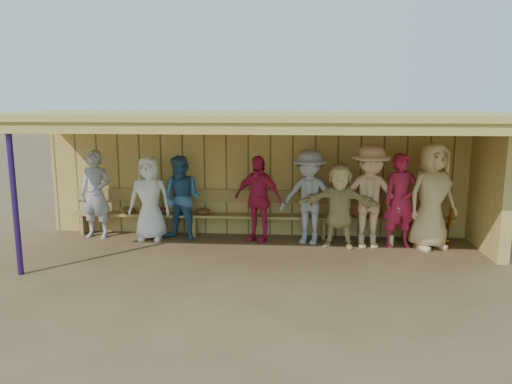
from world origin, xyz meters
TOP-DOWN VIEW (x-y plane):
  - ground at (0.00, 0.00)m, footprint 90.00×90.00m
  - player_a at (-3.22, 0.81)m, footprint 0.68×0.49m
  - player_b at (-2.11, 0.73)m, footprint 0.82×0.54m
  - player_c at (-1.48, 0.77)m, footprint 0.94×0.81m
  - player_d at (-0.00, 0.81)m, footprint 1.06×0.75m
  - player_e at (0.99, 0.69)m, footprint 1.33×1.03m
  - player_f at (1.54, 0.49)m, footprint 1.54×0.71m
  - player_g at (2.67, 0.58)m, footprint 0.70×0.51m
  - player_h at (3.22, 0.54)m, footprint 1.13×0.94m
  - player_extra at (2.09, 0.51)m, footprint 1.30×0.81m
  - dugout_structure at (0.39, 0.69)m, footprint 8.80×3.20m
  - bench at (0.00, 1.12)m, footprint 7.60×0.34m
  - dugout_equipment at (-0.93, 0.99)m, footprint 6.52×0.62m

SIDE VIEW (x-z plane):
  - ground at x=0.00m, z-range 0.00..0.00m
  - dugout_equipment at x=-0.93m, z-range 0.09..0.89m
  - bench at x=0.00m, z-range 0.06..0.99m
  - player_f at x=1.54m, z-range 0.00..1.60m
  - player_b at x=-2.11m, z-range 0.00..1.65m
  - player_c at x=-1.48m, z-range 0.00..1.66m
  - player_d at x=0.00m, z-range 0.00..1.67m
  - player_a at x=-3.22m, z-range 0.00..1.76m
  - player_g at x=2.67m, z-range 0.00..1.76m
  - player_e at x=0.99m, z-range 0.00..1.80m
  - player_extra at x=2.09m, z-range 0.00..1.93m
  - player_h at x=3.22m, z-range 0.00..1.97m
  - dugout_structure at x=0.39m, z-range 0.44..2.94m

